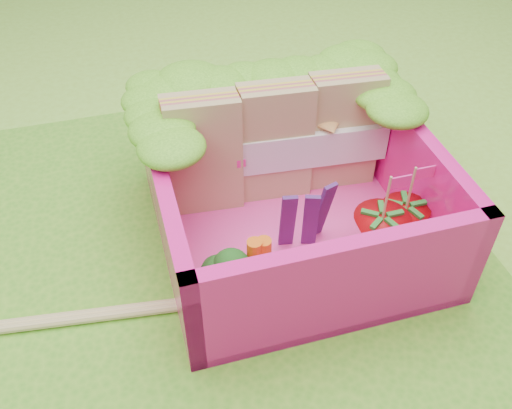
{
  "coord_description": "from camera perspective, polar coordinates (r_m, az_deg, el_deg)",
  "views": [
    {
      "loc": [
        -0.37,
        -2.01,
        2.13
      ],
      "look_at": [
        0.19,
        -0.08,
        0.28
      ],
      "focal_mm": 40.0,
      "sensor_mm": 36.0,
      "label": 1
    }
  ],
  "objects": [
    {
      "name": "ground",
      "position": [
        2.95,
        -3.89,
        -3.68
      ],
      "size": [
        14.0,
        14.0,
        0.0
      ],
      "primitive_type": "plane",
      "color": "#8BCD39",
      "rests_on": "ground"
    },
    {
      "name": "purple_wedges",
      "position": [
        2.69,
        5.12,
        -1.3
      ],
      "size": [
        0.26,
        0.09,
        0.38
      ],
      "color": "#441B5E",
      "rests_on": "bento_floor"
    },
    {
      "name": "lettuce_ruffle",
      "position": [
        2.94,
        0.89,
        12.04
      ],
      "size": [
        1.43,
        0.83,
        0.11
      ],
      "color": "#41961B",
      "rests_on": "bento_box"
    },
    {
      "name": "sandwich_stack",
      "position": [
        2.92,
        1.98,
        6.19
      ],
      "size": [
        1.17,
        0.26,
        0.64
      ],
      "color": "tan",
      "rests_on": "bento_floor"
    },
    {
      "name": "snap_peas",
      "position": [
        2.88,
        12.22,
        -3.35
      ],
      "size": [
        0.6,
        0.6,
        0.05
      ],
      "color": "#70BC3B",
      "rests_on": "bento_floor"
    },
    {
      "name": "bento_box",
      "position": [
        2.76,
        3.71,
        1.1
      ],
      "size": [
        1.3,
        1.3,
        0.55
      ],
      "color": "#F31487",
      "rests_on": "placemat"
    },
    {
      "name": "placemat",
      "position": [
        2.94,
        -3.91,
        -3.48
      ],
      "size": [
        2.6,
        2.6,
        0.03
      ],
      "primitive_type": "cube",
      "color": "#56AD27",
      "rests_on": "ground"
    },
    {
      "name": "broccoli",
      "position": [
        2.48,
        -3.58,
        -6.75
      ],
      "size": [
        0.31,
        0.31,
        0.25
      ],
      "color": "#589548",
      "rests_on": "bento_floor"
    },
    {
      "name": "strawberry_right",
      "position": [
        2.84,
        14.43,
        -1.86
      ],
      "size": [
        0.23,
        0.23,
        0.47
      ],
      "color": "red",
      "rests_on": "bento_floor"
    },
    {
      "name": "carrot_sticks",
      "position": [
        2.55,
        0.3,
        -5.84
      ],
      "size": [
        0.12,
        0.08,
        0.28
      ],
      "color": "orange",
      "rests_on": "bento_floor"
    },
    {
      "name": "strawberry_left",
      "position": [
        2.73,
        12.17,
        -3.19
      ],
      "size": [
        0.26,
        0.26,
        0.5
      ],
      "color": "red",
      "rests_on": "bento_floor"
    },
    {
      "name": "bento_floor",
      "position": [
        2.93,
        3.49,
        -2.56
      ],
      "size": [
        1.3,
        1.3,
        0.05
      ],
      "primitive_type": "cube",
      "color": "#FF41A7",
      "rests_on": "placemat"
    }
  ]
}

